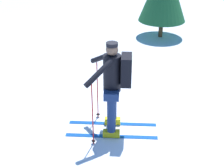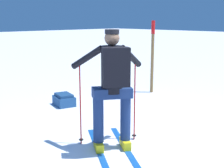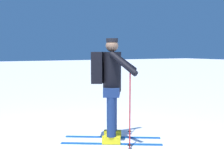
% 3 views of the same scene
% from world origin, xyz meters
% --- Properties ---
extents(ground_plane, '(80.00, 80.00, 0.00)m').
position_xyz_m(ground_plane, '(0.00, 0.00, 0.00)').
color(ground_plane, white).
extents(skier, '(1.66, 1.32, 1.72)m').
position_xyz_m(skier, '(-0.74, -0.10, 0.99)').
color(skier, '#144C9E').
rests_on(skier, ground_plane).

